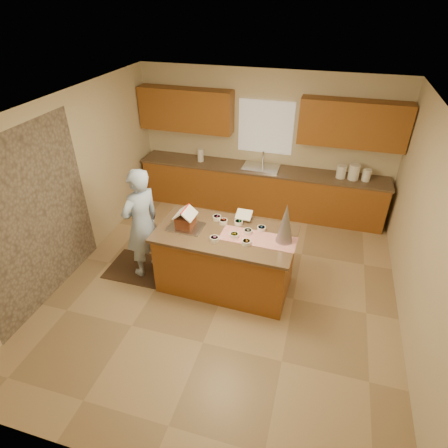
# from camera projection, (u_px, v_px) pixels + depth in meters

# --- Properties ---
(floor) EXTENTS (5.50, 5.50, 0.00)m
(floor) POSITION_uv_depth(u_px,v_px,m) (227.00, 286.00, 5.78)
(floor) COLOR tan
(floor) RESTS_ON ground
(ceiling) EXTENTS (5.50, 5.50, 0.00)m
(ceiling) POSITION_uv_depth(u_px,v_px,m) (227.00, 111.00, 4.31)
(ceiling) COLOR silver
(ceiling) RESTS_ON floor
(wall_back) EXTENTS (5.50, 5.50, 0.00)m
(wall_back) POSITION_uv_depth(u_px,v_px,m) (265.00, 142.00, 7.27)
(wall_back) COLOR beige
(wall_back) RESTS_ON floor
(wall_front) EXTENTS (5.50, 5.50, 0.00)m
(wall_front) POSITION_uv_depth(u_px,v_px,m) (129.00, 389.00, 2.83)
(wall_front) COLOR beige
(wall_front) RESTS_ON floor
(wall_left) EXTENTS (5.50, 5.50, 0.00)m
(wall_left) POSITION_uv_depth(u_px,v_px,m) (68.00, 188.00, 5.63)
(wall_left) COLOR beige
(wall_left) RESTS_ON floor
(wall_right) EXTENTS (5.50, 5.50, 0.00)m
(wall_right) POSITION_uv_depth(u_px,v_px,m) (427.00, 241.00, 4.46)
(wall_right) COLOR beige
(wall_right) RESTS_ON floor
(stone_accent) EXTENTS (0.00, 2.50, 2.50)m
(stone_accent) POSITION_uv_depth(u_px,v_px,m) (35.00, 221.00, 5.03)
(stone_accent) COLOR gray
(stone_accent) RESTS_ON wall_left
(window_curtain) EXTENTS (1.05, 0.03, 1.00)m
(window_curtain) POSITION_uv_depth(u_px,v_px,m) (266.00, 127.00, 7.08)
(window_curtain) COLOR white
(window_curtain) RESTS_ON wall_back
(back_counter_base) EXTENTS (4.80, 0.60, 0.88)m
(back_counter_base) POSITION_uv_depth(u_px,v_px,m) (260.00, 190.00, 7.52)
(back_counter_base) COLOR brown
(back_counter_base) RESTS_ON floor
(back_counter_top) EXTENTS (4.85, 0.63, 0.04)m
(back_counter_top) POSITION_uv_depth(u_px,v_px,m) (261.00, 169.00, 7.27)
(back_counter_top) COLOR brown
(back_counter_top) RESTS_ON back_counter_base
(upper_cabinet_left) EXTENTS (1.85, 0.35, 0.80)m
(upper_cabinet_left) POSITION_uv_depth(u_px,v_px,m) (186.00, 110.00, 7.18)
(upper_cabinet_left) COLOR #9A5021
(upper_cabinet_left) RESTS_ON wall_back
(upper_cabinet_right) EXTENTS (1.85, 0.35, 0.80)m
(upper_cabinet_right) POSITION_uv_depth(u_px,v_px,m) (353.00, 124.00, 6.46)
(upper_cabinet_right) COLOR #9A5021
(upper_cabinet_right) RESTS_ON wall_back
(sink) EXTENTS (0.70, 0.45, 0.12)m
(sink) POSITION_uv_depth(u_px,v_px,m) (261.00, 170.00, 7.27)
(sink) COLOR silver
(sink) RESTS_ON back_counter_top
(faucet) EXTENTS (0.03, 0.03, 0.28)m
(faucet) POSITION_uv_depth(u_px,v_px,m) (263.00, 158.00, 7.33)
(faucet) COLOR silver
(faucet) RESTS_ON back_counter_top
(island_base) EXTENTS (1.94, 1.02, 0.93)m
(island_base) POSITION_uv_depth(u_px,v_px,m) (225.00, 261.00, 5.55)
(island_base) COLOR brown
(island_base) RESTS_ON floor
(island_top) EXTENTS (2.02, 1.10, 0.04)m
(island_top) POSITION_uv_depth(u_px,v_px,m) (225.00, 234.00, 5.29)
(island_top) COLOR brown
(island_top) RESTS_ON island_base
(table_runner) EXTENTS (1.07, 0.42, 0.01)m
(table_runner) POSITION_uv_depth(u_px,v_px,m) (258.00, 238.00, 5.15)
(table_runner) COLOR #B20C15
(table_runner) RESTS_ON island_top
(baking_tray) EXTENTS (0.50, 0.38, 0.03)m
(baking_tray) POSITION_uv_depth(u_px,v_px,m) (186.00, 227.00, 5.38)
(baking_tray) COLOR silver
(baking_tray) RESTS_ON island_top
(cookbook) EXTENTS (0.24, 0.19, 0.10)m
(cookbook) POSITION_uv_depth(u_px,v_px,m) (244.00, 215.00, 5.51)
(cookbook) COLOR white
(cookbook) RESTS_ON island_top
(tinsel_tree) EXTENTS (0.24, 0.24, 0.58)m
(tinsel_tree) POSITION_uv_depth(u_px,v_px,m) (286.00, 223.00, 4.95)
(tinsel_tree) COLOR silver
(tinsel_tree) RESTS_ON island_top
(rug) EXTENTS (1.21, 0.79, 0.01)m
(rug) POSITION_uv_depth(u_px,v_px,m) (145.00, 269.00, 6.11)
(rug) COLOR black
(rug) RESTS_ON floor
(boy) EXTENTS (0.66, 0.77, 1.78)m
(boy) POSITION_uv_depth(u_px,v_px,m) (142.00, 224.00, 5.61)
(boy) COLOR #A7C1ED
(boy) RESTS_ON rug
(canister_a) EXTENTS (0.17, 0.17, 0.24)m
(canister_a) POSITION_uv_depth(u_px,v_px,m) (341.00, 172.00, 6.84)
(canister_a) COLOR white
(canister_a) RESTS_ON back_counter_top
(canister_b) EXTENTS (0.20, 0.20, 0.28)m
(canister_b) POSITION_uv_depth(u_px,v_px,m) (354.00, 172.00, 6.78)
(canister_b) COLOR white
(canister_b) RESTS_ON back_counter_top
(canister_c) EXTENTS (0.15, 0.15, 0.22)m
(canister_c) POSITION_uv_depth(u_px,v_px,m) (367.00, 175.00, 6.75)
(canister_c) COLOR white
(canister_c) RESTS_ON back_counter_top
(paper_towel) EXTENTS (0.12, 0.12, 0.26)m
(paper_towel) POSITION_uv_depth(u_px,v_px,m) (200.00, 155.00, 7.48)
(paper_towel) COLOR white
(paper_towel) RESTS_ON back_counter_top
(gingerbread_house) EXTENTS (0.30, 0.31, 0.30)m
(gingerbread_house) POSITION_uv_depth(u_px,v_px,m) (185.00, 220.00, 5.31)
(gingerbread_house) COLOR maroon
(gingerbread_house) RESTS_ON baking_tray
(candy_bowls) EXTENTS (0.82, 0.66, 0.06)m
(candy_bowls) POSITION_uv_depth(u_px,v_px,m) (235.00, 230.00, 5.29)
(candy_bowls) COLOR yellow
(candy_bowls) RESTS_ON island_top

